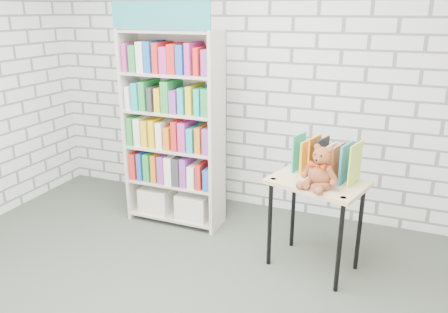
% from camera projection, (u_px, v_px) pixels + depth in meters
% --- Properties ---
extents(ground, '(4.50, 4.50, 0.00)m').
position_uv_depth(ground, '(150.00, 311.00, 3.11)').
color(ground, '#40473B').
rests_on(ground, ground).
extents(room_shell, '(4.52, 4.02, 2.81)m').
position_uv_depth(room_shell, '(133.00, 56.00, 2.54)').
color(room_shell, silver).
rests_on(room_shell, ground).
extents(bookshelf, '(0.94, 0.36, 2.11)m').
position_uv_depth(bookshelf, '(174.00, 128.00, 4.17)').
color(bookshelf, beige).
rests_on(bookshelf, ground).
extents(display_table, '(0.83, 0.68, 0.77)m').
position_uv_depth(display_table, '(317.00, 193.00, 3.44)').
color(display_table, tan).
rests_on(display_table, ground).
extents(table_books, '(0.54, 0.35, 0.30)m').
position_uv_depth(table_books, '(326.00, 159.00, 3.45)').
color(table_books, '#2AB89A').
rests_on(table_books, display_table).
extents(teddy_bear, '(0.30, 0.29, 0.32)m').
position_uv_depth(teddy_bear, '(320.00, 171.00, 3.25)').
color(teddy_bear, brown).
rests_on(teddy_bear, display_table).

